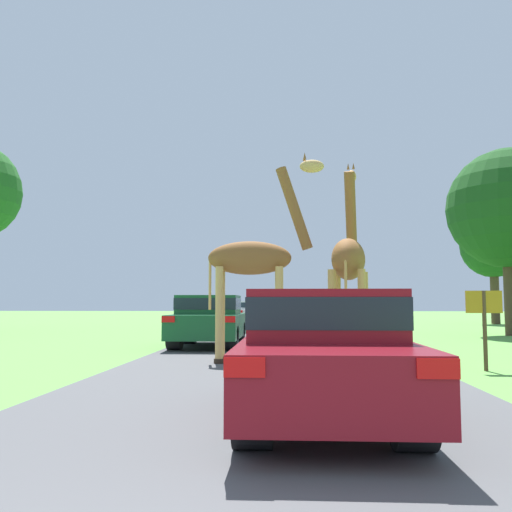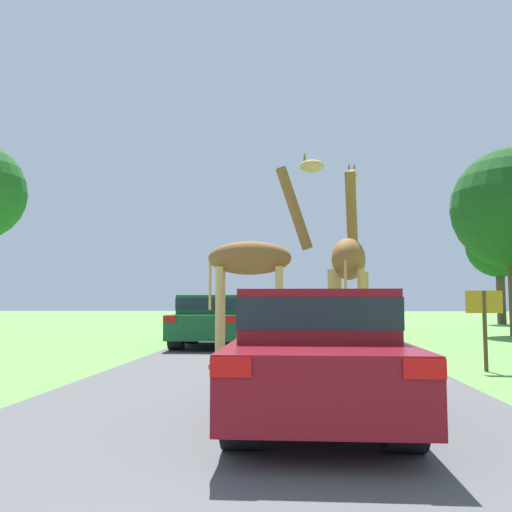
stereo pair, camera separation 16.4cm
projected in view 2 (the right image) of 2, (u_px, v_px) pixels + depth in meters
road at (286, 326)px, 30.69m from camera, size 6.49×120.00×0.00m
giraffe_near_road at (255, 263)px, 12.25m from camera, size 2.67×0.81×4.76m
giraffe_companion at (349, 262)px, 12.36m from camera, size 1.07×2.57×4.84m
car_lead_maroon at (316, 351)px, 6.16m from camera, size 1.80×4.07×1.47m
car_queue_right at (302, 317)px, 22.56m from camera, size 1.73×4.80×1.39m
car_queue_left at (211, 319)px, 16.36m from camera, size 1.98×3.93×1.54m
car_far_ahead at (261, 313)px, 29.85m from camera, size 1.86×4.82×1.39m
tree_left_edge at (499, 246)px, 33.33m from camera, size 3.96×3.96×6.83m
sign_post at (484, 315)px, 10.54m from camera, size 0.70×0.08×1.56m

